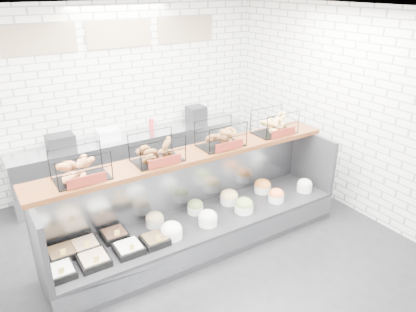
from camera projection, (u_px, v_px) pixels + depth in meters
ground at (212, 256)px, 5.24m from camera, size 5.50×5.50×0.00m
room_shell at (186, 90)px, 4.89m from camera, size 5.02×5.51×3.01m
display_case at (197, 222)px, 5.37m from camera, size 4.00×0.90×1.20m
bagel_shelf at (190, 145)px, 5.10m from camera, size 4.10×0.50×0.40m
prep_counter at (136, 158)px, 6.94m from camera, size 4.00×0.60×1.20m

